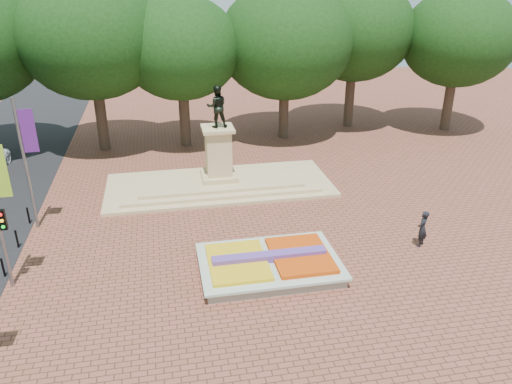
# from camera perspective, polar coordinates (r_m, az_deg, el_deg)

# --- Properties ---
(ground) EXTENTS (90.00, 90.00, 0.00)m
(ground) POSITION_cam_1_polar(r_m,az_deg,el_deg) (24.53, -1.80, -6.71)
(ground) COLOR brown
(ground) RESTS_ON ground
(flower_bed) EXTENTS (6.30, 4.30, 0.91)m
(flower_bed) POSITION_cam_1_polar(r_m,az_deg,el_deg) (22.83, 1.60, -8.16)
(flower_bed) COLOR gray
(flower_bed) RESTS_ON ground
(monument) EXTENTS (14.00, 6.00, 6.40)m
(monument) POSITION_cam_1_polar(r_m,az_deg,el_deg) (31.26, -4.24, 2.10)
(monument) COLOR tan
(monument) RESTS_ON ground
(tree_row_back) EXTENTS (44.80, 8.80, 10.43)m
(tree_row_back) POSITION_cam_1_polar(r_m,az_deg,el_deg) (39.66, -2.93, 15.54)
(tree_row_back) COLOR #3D2A21
(tree_row_back) RESTS_ON ground
(pedestrian) EXTENTS (0.81, 0.80, 1.89)m
(pedestrian) POSITION_cam_1_polar(r_m,az_deg,el_deg) (25.82, 18.48, -3.99)
(pedestrian) COLOR black
(pedestrian) RESTS_ON ground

